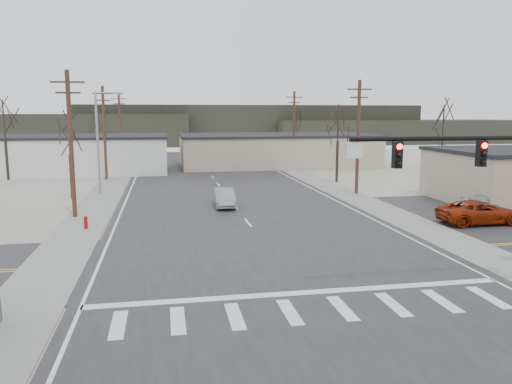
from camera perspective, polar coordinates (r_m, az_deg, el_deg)
ground at (r=25.22m, az=2.13°, el=-7.48°), size 140.00×140.00×0.00m
main_road at (r=39.61m, az=-2.60°, el=-1.38°), size 18.00×110.00×0.05m
cross_road at (r=25.22m, az=2.13°, el=-7.43°), size 90.00×10.00×0.04m
sidewalk_left at (r=44.49m, az=-17.16°, el=-0.62°), size 3.00×90.00×0.06m
sidewalk_right at (r=46.95m, az=9.46°, el=0.15°), size 3.00×90.00×0.06m
traffic_signal_mast at (r=21.98m, az=26.55°, el=1.58°), size 8.95×0.43×7.20m
fire_hydrant at (r=32.67m, az=-18.88°, el=-3.33°), size 0.24×0.24×0.87m
building_left_far at (r=64.68m, az=-20.01°, el=4.11°), size 22.30×12.30×4.50m
building_right_far at (r=69.49m, az=2.29°, el=4.87°), size 26.30×14.30×4.30m
upole_left_b at (r=36.19m, az=-20.40°, el=5.38°), size 2.20×0.30×10.00m
upole_left_c at (r=55.98m, az=-16.93°, el=6.64°), size 2.20×0.30×10.00m
upole_left_d at (r=75.88m, az=-15.28°, el=7.23°), size 2.20×0.30×10.00m
upole_right_a at (r=44.91m, az=11.59°, el=6.36°), size 2.20×0.30×10.00m
upole_right_b at (r=65.81m, az=4.36°, el=7.29°), size 2.20×0.30×10.00m
streetlight_main at (r=45.98m, az=-17.42°, el=6.02°), size 2.40×0.25×9.00m
tree_left_near at (r=44.32m, az=-20.57°, el=5.94°), size 3.30×3.30×7.35m
tree_right_mid at (r=52.71m, az=9.36°, el=7.55°), size 3.74×3.74×8.33m
tree_left_far at (r=70.15m, az=-17.76°, el=7.86°), size 3.96×3.96×8.82m
tree_right_far at (r=78.30m, az=4.60°, el=7.82°), size 3.52×3.52×7.84m
tree_lot at (r=53.18m, az=20.58°, el=6.74°), size 3.52×3.52×7.84m
tree_left_mid at (r=59.98m, az=-26.86°, el=7.21°), size 3.96×3.96×8.82m
hill_left at (r=119.41m, az=-25.03°, el=6.41°), size 70.00×18.00×7.00m
hill_center at (r=121.34m, az=-0.84°, el=7.74°), size 80.00×18.00×9.00m
hill_right at (r=126.43m, az=15.58°, el=6.67°), size 60.00×18.00×5.50m
sedan_crossing at (r=38.40m, az=-3.62°, el=-0.62°), size 1.64×4.29×1.40m
car_far_a at (r=72.10m, az=-2.77°, el=3.94°), size 3.86×5.71×1.54m
car_far_b at (r=84.98m, az=-7.50°, el=4.55°), size 2.10×3.87×1.25m
car_parked_red at (r=35.54m, az=24.22°, el=-2.12°), size 5.42×2.55×1.50m
car_parked_silver at (r=39.80m, az=24.86°, el=-1.18°), size 4.87×3.79×1.32m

